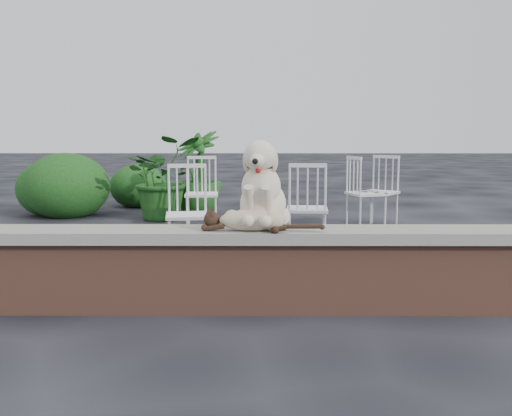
{
  "coord_description": "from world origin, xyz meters",
  "views": [
    {
      "loc": [
        -0.16,
        -3.86,
        1.25
      ],
      "look_at": [
        -0.17,
        0.2,
        0.7
      ],
      "focal_mm": 39.43,
      "sensor_mm": 36.0,
      "label": 1
    }
  ],
  "objects_px": {
    "dog": "(263,183)",
    "cat": "(251,219)",
    "chair_a": "(188,214)",
    "potted_plant_a": "(164,178)",
    "chair_c": "(307,207)",
    "chair_e": "(366,192)",
    "chair_d": "(379,191)",
    "potted_plant_b": "(198,173)",
    "chair_b": "(202,193)"
  },
  "relations": [
    {
      "from": "dog",
      "to": "cat",
      "type": "height_order",
      "value": "dog"
    },
    {
      "from": "cat",
      "to": "chair_a",
      "type": "bearing_deg",
      "value": 122.27
    },
    {
      "from": "cat",
      "to": "potted_plant_a",
      "type": "xyz_separation_m",
      "value": [
        -1.31,
        4.24,
        -0.06
      ]
    },
    {
      "from": "chair_c",
      "to": "chair_e",
      "type": "height_order",
      "value": "same"
    },
    {
      "from": "chair_d",
      "to": "chair_e",
      "type": "distance_m",
      "value": 0.25
    },
    {
      "from": "chair_c",
      "to": "potted_plant_b",
      "type": "bearing_deg",
      "value": -57.2
    },
    {
      "from": "chair_a",
      "to": "chair_e",
      "type": "xyz_separation_m",
      "value": [
        2.09,
        1.94,
        0.0
      ]
    },
    {
      "from": "chair_c",
      "to": "chair_a",
      "type": "xyz_separation_m",
      "value": [
        -1.19,
        -0.45,
        0.0
      ]
    },
    {
      "from": "cat",
      "to": "chair_e",
      "type": "height_order",
      "value": "chair_e"
    },
    {
      "from": "dog",
      "to": "potted_plant_b",
      "type": "distance_m",
      "value": 4.61
    },
    {
      "from": "chair_c",
      "to": "potted_plant_a",
      "type": "bearing_deg",
      "value": -45.3
    },
    {
      "from": "chair_a",
      "to": "potted_plant_a",
      "type": "height_order",
      "value": "potted_plant_a"
    },
    {
      "from": "dog",
      "to": "chair_a",
      "type": "relative_size",
      "value": 0.67
    },
    {
      "from": "chair_b",
      "to": "chair_e",
      "type": "bearing_deg",
      "value": -1.03
    },
    {
      "from": "dog",
      "to": "chair_c",
      "type": "xyz_separation_m",
      "value": [
        0.48,
        1.88,
        -0.42
      ]
    },
    {
      "from": "dog",
      "to": "chair_b",
      "type": "height_order",
      "value": "dog"
    },
    {
      "from": "cat",
      "to": "chair_c",
      "type": "relative_size",
      "value": 1.04
    },
    {
      "from": "chair_d",
      "to": "chair_e",
      "type": "xyz_separation_m",
      "value": [
        -0.2,
        -0.15,
        0.0
      ]
    },
    {
      "from": "cat",
      "to": "chair_b",
      "type": "xyz_separation_m",
      "value": [
        -0.68,
        3.43,
        -0.19
      ]
    },
    {
      "from": "chair_d",
      "to": "dog",
      "type": "bearing_deg",
      "value": -76.61
    },
    {
      "from": "chair_a",
      "to": "potted_plant_b",
      "type": "height_order",
      "value": "potted_plant_b"
    },
    {
      "from": "chair_d",
      "to": "chair_e",
      "type": "relative_size",
      "value": 1.0
    },
    {
      "from": "chair_d",
      "to": "chair_b",
      "type": "bearing_deg",
      "value": -136.42
    },
    {
      "from": "chair_e",
      "to": "potted_plant_a",
      "type": "distance_m",
      "value": 2.86
    },
    {
      "from": "chair_a",
      "to": "chair_e",
      "type": "distance_m",
      "value": 2.86
    },
    {
      "from": "potted_plant_a",
      "to": "potted_plant_b",
      "type": "relative_size",
      "value": 0.94
    },
    {
      "from": "dog",
      "to": "chair_a",
      "type": "bearing_deg",
      "value": 126.94
    },
    {
      "from": "cat",
      "to": "potted_plant_b",
      "type": "distance_m",
      "value": 4.74
    },
    {
      "from": "chair_b",
      "to": "chair_a",
      "type": "bearing_deg",
      "value": -92.06
    },
    {
      "from": "potted_plant_a",
      "to": "dog",
      "type": "bearing_deg",
      "value": -71.27
    },
    {
      "from": "cat",
      "to": "chair_e",
      "type": "xyz_separation_m",
      "value": [
        1.46,
        3.52,
        -0.19
      ]
    },
    {
      "from": "cat",
      "to": "potted_plant_b",
      "type": "bearing_deg",
      "value": 110.87
    },
    {
      "from": "chair_e",
      "to": "chair_b",
      "type": "bearing_deg",
      "value": 73.92
    },
    {
      "from": "chair_b",
      "to": "chair_e",
      "type": "distance_m",
      "value": 2.15
    },
    {
      "from": "potted_plant_b",
      "to": "chair_e",
      "type": "bearing_deg",
      "value": -26.1
    },
    {
      "from": "cat",
      "to": "chair_b",
      "type": "relative_size",
      "value": 1.04
    },
    {
      "from": "chair_c",
      "to": "chair_a",
      "type": "distance_m",
      "value": 1.27
    },
    {
      "from": "cat",
      "to": "chair_a",
      "type": "distance_m",
      "value": 1.71
    },
    {
      "from": "chair_b",
      "to": "potted_plant_a",
      "type": "xyz_separation_m",
      "value": [
        -0.62,
        0.82,
        0.13
      ]
    },
    {
      "from": "cat",
      "to": "chair_e",
      "type": "bearing_deg",
      "value": 77.96
    },
    {
      "from": "potted_plant_a",
      "to": "chair_b",
      "type": "bearing_deg",
      "value": -52.65
    },
    {
      "from": "dog",
      "to": "chair_e",
      "type": "height_order",
      "value": "dog"
    },
    {
      "from": "chair_b",
      "to": "potted_plant_a",
      "type": "bearing_deg",
      "value": 123.69
    },
    {
      "from": "dog",
      "to": "potted_plant_b",
      "type": "height_order",
      "value": "potted_plant_b"
    },
    {
      "from": "dog",
      "to": "chair_e",
      "type": "bearing_deg",
      "value": 78.22
    },
    {
      "from": "chair_c",
      "to": "chair_b",
      "type": "height_order",
      "value": "same"
    },
    {
      "from": "chair_b",
      "to": "potted_plant_b",
      "type": "relative_size",
      "value": 0.74
    },
    {
      "from": "cat",
      "to": "chair_b",
      "type": "distance_m",
      "value": 3.5
    },
    {
      "from": "dog",
      "to": "chair_c",
      "type": "relative_size",
      "value": 0.67
    },
    {
      "from": "dog",
      "to": "chair_c",
      "type": "distance_m",
      "value": 1.99
    }
  ]
}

